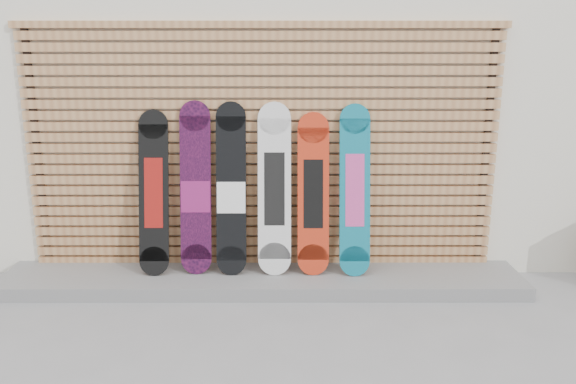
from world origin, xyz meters
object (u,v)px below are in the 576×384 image
Objects in this scene: snowboard_3 at (274,189)px; snowboard_5 at (355,190)px; snowboard_1 at (196,189)px; snowboard_2 at (231,190)px; snowboard_0 at (154,193)px; snowboard_4 at (313,194)px.

snowboard_3 reaches higher than snowboard_5.
snowboard_5 is at bearing -0.94° from snowboard_1.
snowboard_1 reaches higher than snowboard_2.
snowboard_1 reaches higher than snowboard_3.
snowboard_2 reaches higher than snowboard_0.
snowboard_1 reaches higher than snowboard_5.
snowboard_0 is 0.37m from snowboard_1.
snowboard_2 is at bearing 0.33° from snowboard_0.
snowboard_2 is at bearing 179.45° from snowboard_5.
snowboard_2 is 1.00× the size of snowboard_3.
snowboard_2 reaches higher than snowboard_3.
snowboard_3 is at bearing -0.86° from snowboard_1.
snowboard_4 is at bearing 0.14° from snowboard_2.
snowboard_2 is 0.38m from snowboard_3.
snowboard_5 is at bearing -1.92° from snowboard_4.
snowboard_3 is 1.06× the size of snowboard_4.
snowboard_0 is 0.97× the size of snowboard_5.
snowboard_3 is (1.06, 0.01, 0.03)m from snowboard_0.
snowboard_1 is 0.69m from snowboard_3.
snowboard_0 is at bearing -179.67° from snowboard_2.
snowboard_3 reaches higher than snowboard_0.
snowboard_4 is (0.34, -0.00, -0.04)m from snowboard_3.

